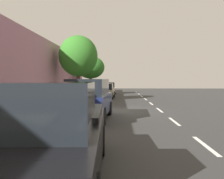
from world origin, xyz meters
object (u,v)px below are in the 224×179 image
(bicycle_at_curb, at_px, (96,98))
(cyclist_with_backpack, at_px, (94,90))
(parked_sedan_white_nearest, at_px, (108,88))
(parked_pickup_black_far, at_px, (49,137))
(parked_sedan_tan_second, at_px, (105,91))
(street_tree_mid_block, at_px, (78,56))
(parked_suv_dark_blue_mid, at_px, (89,99))
(street_tree_near_cyclist, at_px, (90,67))
(fire_hydrant, at_px, (89,94))

(bicycle_at_curb, height_order, cyclist_with_backpack, cyclist_with_backpack)
(parked_sedan_white_nearest, height_order, parked_pickup_black_far, parked_pickup_black_far)
(parked_pickup_black_far, relative_size, cyclist_with_backpack, 3.29)
(parked_sedan_tan_second, relative_size, cyclist_with_backpack, 2.73)
(cyclist_with_backpack, distance_m, street_tree_mid_block, 3.30)
(parked_sedan_white_nearest, distance_m, street_tree_mid_block, 12.13)
(parked_pickup_black_far, bearing_deg, parked_sedan_tan_second, -89.68)
(bicycle_at_curb, distance_m, cyclist_with_backpack, 0.81)
(parked_suv_dark_blue_mid, bearing_deg, street_tree_near_cyclist, -83.65)
(parked_suv_dark_blue_mid, distance_m, street_tree_mid_block, 10.22)
(cyclist_with_backpack, relative_size, fire_hydrant, 1.94)
(parked_sedan_white_nearest, height_order, cyclist_with_backpack, cyclist_with_backpack)
(cyclist_with_backpack, bearing_deg, street_tree_mid_block, 3.84)
(street_tree_near_cyclist, distance_m, street_tree_mid_block, 9.33)
(parked_sedan_tan_second, xyz_separation_m, street_tree_near_cyclist, (2.15, -5.58, 2.66))
(parked_suv_dark_blue_mid, height_order, parked_pickup_black_far, parked_suv_dark_blue_mid)
(parked_pickup_black_far, height_order, fire_hydrant, parked_pickup_black_far)
(parked_sedan_white_nearest, xyz_separation_m, bicycle_at_curb, (0.58, 11.86, -0.39))
(parked_sedan_tan_second, xyz_separation_m, bicycle_at_curb, (0.56, 4.11, -0.39))
(bicycle_at_curb, distance_m, street_tree_near_cyclist, 10.28)
(parked_pickup_black_far, height_order, street_tree_mid_block, street_tree_mid_block)
(bicycle_at_curb, bearing_deg, fire_hydrant, -65.74)
(parked_sedan_white_nearest, xyz_separation_m, street_tree_mid_block, (2.17, 11.49, 3.23))
(parked_pickup_black_far, xyz_separation_m, street_tree_mid_block, (2.27, -17.17, 3.08))
(parked_sedan_tan_second, bearing_deg, parked_pickup_black_far, 90.32)
(parked_sedan_white_nearest, height_order, fire_hydrant, parked_sedan_white_nearest)
(bicycle_at_curb, relative_size, cyclist_with_backpack, 1.01)
(cyclist_with_backpack, bearing_deg, parked_sedan_white_nearest, -94.00)
(fire_hydrant, bearing_deg, bicycle_at_curb, 114.26)
(parked_suv_dark_blue_mid, distance_m, bicycle_at_curb, 9.22)
(street_tree_near_cyclist, bearing_deg, parked_suv_dark_blue_mid, 96.35)
(cyclist_with_backpack, distance_m, fire_hydrant, 1.72)
(parked_pickup_black_far, distance_m, bicycle_at_curb, 16.82)
(parked_suv_dark_blue_mid, xyz_separation_m, cyclist_with_backpack, (0.73, -9.65, -0.04))
(parked_sedan_white_nearest, height_order, parked_sedan_tan_second, same)
(parked_pickup_black_far, height_order, bicycle_at_curb, parked_pickup_black_far)
(parked_suv_dark_blue_mid, relative_size, parked_pickup_black_far, 0.89)
(cyclist_with_backpack, xyz_separation_m, street_tree_near_cyclist, (1.37, -9.22, 2.43))
(parked_sedan_tan_second, bearing_deg, parked_sedan_white_nearest, -90.10)
(parked_pickup_black_far, bearing_deg, parked_suv_dark_blue_mid, -88.71)
(parked_suv_dark_blue_mid, bearing_deg, fire_hydrant, -82.85)
(fire_hydrant, bearing_deg, street_tree_near_cyclist, -84.83)
(parked_sedan_tan_second, distance_m, cyclist_with_backpack, 3.73)
(parked_suv_dark_blue_mid, xyz_separation_m, bicycle_at_curb, (0.51, -9.18, -0.67))
(parked_sedan_white_nearest, distance_m, parked_sedan_tan_second, 7.76)
(parked_pickup_black_far, xyz_separation_m, street_tree_near_cyclist, (2.27, -26.48, 2.52))
(parked_suv_dark_blue_mid, relative_size, street_tree_near_cyclist, 1.02)
(street_tree_near_cyclist, relative_size, fire_hydrant, 5.62)
(parked_pickup_black_far, xyz_separation_m, fire_hydrant, (1.57, -18.78, -0.35))
(parked_sedan_tan_second, distance_m, parked_suv_dark_blue_mid, 13.29)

